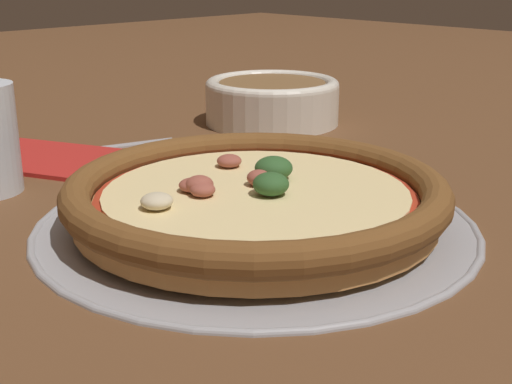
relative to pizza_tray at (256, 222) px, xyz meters
name	(u,v)px	position (x,y,z in m)	size (l,w,h in m)	color
ground_plane	(256,226)	(0.00, 0.00, 0.00)	(3.00, 3.00, 0.00)	brown
pizza_tray	(256,222)	(0.00, 0.00, 0.00)	(0.32, 0.32, 0.01)	#9E9EA3
pizza	(256,196)	(0.00, 0.00, 0.02)	(0.28, 0.28, 0.04)	#BC7F42
bowl_far	(272,99)	(0.23, -0.25, 0.03)	(0.16, 0.16, 0.05)	silver
napkin	(52,157)	(0.26, 0.02, 0.00)	(0.19, 0.16, 0.01)	#B2231E
fork	(88,149)	(0.27, -0.03, 0.00)	(0.06, 0.16, 0.00)	#B7B7BC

